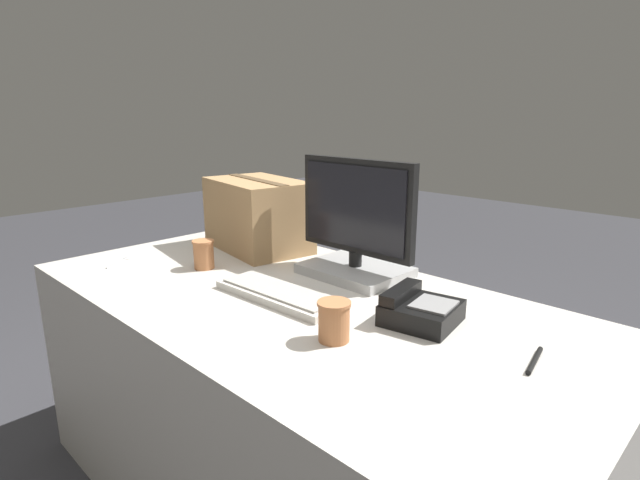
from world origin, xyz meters
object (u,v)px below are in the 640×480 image
Objects in this scene: keyboard at (280,294)px; desk_phone at (420,310)px; paper_cup_left at (204,254)px; spoon at (121,261)px; monitor at (356,231)px; paper_cup_right at (334,321)px; cardboard_box at (258,215)px; pen_marker at (535,360)px.

desk_phone reaches higher than keyboard.
paper_cup_left is 0.81× the size of spoon.
monitor reaches higher than paper_cup_left.
keyboard is at bearing -94.15° from monitor.
cardboard_box is (-0.78, 0.40, 0.09)m from paper_cup_right.
spoon is 0.54m from cardboard_box.
paper_cup_left is at bearing 177.35° from keyboard.
monitor is at bearing 36.04° from paper_cup_left.
paper_cup_right is (-0.09, -0.24, 0.02)m from desk_phone.
paper_cup_right is (0.31, -0.10, 0.04)m from keyboard.
desk_phone is at bearing -106.47° from spoon.
pen_marker is at bearing -11.58° from desk_phone.
pen_marker reaches higher than spoon.
monitor is at bearing -115.95° from pen_marker.
cardboard_box reaches higher than paper_cup_left.
pen_marker is (0.39, 0.23, -0.04)m from paper_cup_right.
pen_marker is (0.31, -0.01, -0.03)m from desk_phone.
cardboard_box reaches higher than pen_marker.
monitor is 0.97× the size of cardboard_box.
paper_cup_left is (-0.41, 0.00, 0.04)m from keyboard.
paper_cup_left is 1.11m from pen_marker.
desk_phone reaches higher than spoon.
keyboard is 0.32m from paper_cup_right.
pen_marker is (1.40, 0.29, 0.00)m from spoon.
keyboard is 0.92× the size of cardboard_box.
spoon is 0.27× the size of cardboard_box.
paper_cup_right reaches higher than pen_marker.
keyboard reaches higher than pen_marker.
monitor is at bearing 83.84° from keyboard.
spoon is (-0.72, -0.48, -0.15)m from monitor.
desk_phone is 2.09× the size of paper_cup_right.
desk_phone is 0.45× the size of cardboard_box.
paper_cup_right is 1.01m from spoon.
keyboard is 3.41× the size of spoon.
paper_cup_left is at bearing -94.03° from pen_marker.
pen_marker is at bearing 29.94° from paper_cup_right.
pen_marker is (0.68, -0.19, -0.15)m from monitor.
keyboard is 0.72m from spoon.
monitor reaches higher than cardboard_box.
desk_phone is 1.13m from spoon.
monitor reaches higher than paper_cup_right.
spoon is (-0.29, -0.17, -0.05)m from paper_cup_left.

